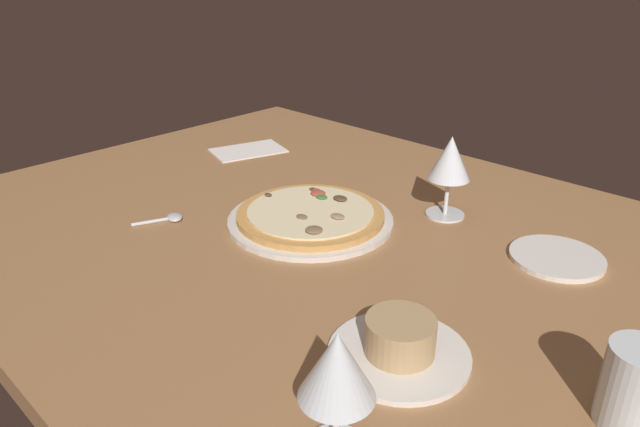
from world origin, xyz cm
name	(u,v)px	position (x,y,z in cm)	size (l,w,h in cm)	color
dining_table	(330,244)	(0.00, 0.00, 2.00)	(150.00, 110.00, 4.00)	#996B42
pizza_main	(311,217)	(6.02, -1.12, 5.21)	(31.10, 31.10, 3.36)	silver
ramekin_on_saucer	(400,343)	(-29.81, 19.02, 6.07)	(18.14, 18.14, 5.61)	silver
wine_glass_far	(337,369)	(-34.13, 35.54, 14.35)	(7.85, 7.85, 14.60)	silver
wine_glass_near	(450,161)	(-10.40, -21.46, 15.09)	(7.91, 7.91, 15.84)	silver
water_glass	(634,391)	(-54.41, 10.73, 8.33)	(6.97, 6.97, 9.77)	silver
side_plate	(557,258)	(-33.52, -19.25, 4.45)	(15.29, 15.29, 0.90)	silver
paper_menu	(248,151)	(46.91, -19.73, 4.15)	(11.31, 17.62, 0.30)	white
spoon	(169,218)	(25.96, 16.93, 4.46)	(5.79, 9.61, 1.00)	silver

